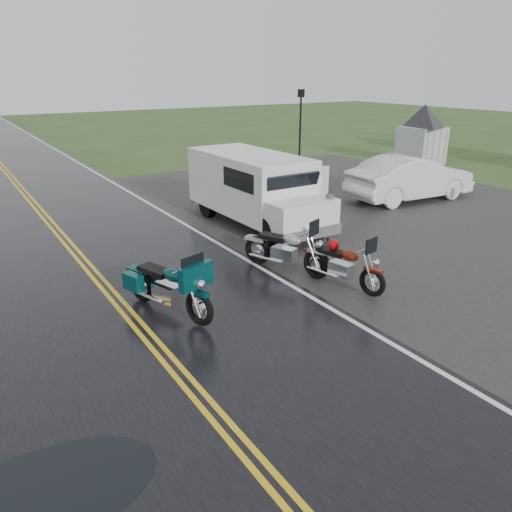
{
  "coord_description": "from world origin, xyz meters",
  "views": [
    {
      "loc": [
        -2.79,
        -6.82,
        4.88
      ],
      "look_at": [
        2.8,
        2.0,
        1.0
      ],
      "focal_mm": 35.0,
      "sensor_mm": 36.0,
      "label": 1
    }
  ],
  "objects_px": {
    "van_white": "(267,207)",
    "lamp_post_far_right": "(300,130)",
    "motorcycle_red": "(373,271)",
    "motorcycle_teal": "(199,294)",
    "visitor_center": "(424,119)",
    "sedan_white": "(410,179)",
    "motorcycle_silver": "(317,253)",
    "person_at_van": "(327,219)"
  },
  "relations": [
    {
      "from": "sedan_white",
      "to": "lamp_post_far_right",
      "type": "height_order",
      "value": "lamp_post_far_right"
    },
    {
      "from": "motorcycle_silver",
      "to": "sedan_white",
      "type": "xyz_separation_m",
      "value": [
        8.31,
        4.45,
        0.15
      ]
    },
    {
      "from": "motorcycle_silver",
      "to": "lamp_post_far_right",
      "type": "distance_m",
      "value": 14.9
    },
    {
      "from": "visitor_center",
      "to": "motorcycle_silver",
      "type": "relative_size",
      "value": 6.53
    },
    {
      "from": "motorcycle_red",
      "to": "motorcycle_silver",
      "type": "xyz_separation_m",
      "value": [
        -0.39,
        1.5,
        0.05
      ]
    },
    {
      "from": "motorcycle_teal",
      "to": "person_at_van",
      "type": "distance_m",
      "value": 6.32
    },
    {
      "from": "motorcycle_teal",
      "to": "lamp_post_far_right",
      "type": "height_order",
      "value": "lamp_post_far_right"
    },
    {
      "from": "visitor_center",
      "to": "motorcycle_red",
      "type": "xyz_separation_m",
      "value": [
        -15.04,
        -11.49,
        -1.73
      ]
    },
    {
      "from": "visitor_center",
      "to": "sedan_white",
      "type": "height_order",
      "value": "visitor_center"
    },
    {
      "from": "motorcycle_teal",
      "to": "lamp_post_far_right",
      "type": "distance_m",
      "value": 17.64
    },
    {
      "from": "visitor_center",
      "to": "motorcycle_silver",
      "type": "distance_m",
      "value": 18.46
    },
    {
      "from": "sedan_white",
      "to": "motorcycle_teal",
      "type": "bearing_deg",
      "value": 117.97
    },
    {
      "from": "motorcycle_silver",
      "to": "van_white",
      "type": "xyz_separation_m",
      "value": [
        0.39,
        2.83,
        0.47
      ]
    },
    {
      "from": "motorcycle_silver",
      "to": "sedan_white",
      "type": "height_order",
      "value": "sedan_white"
    },
    {
      "from": "sedan_white",
      "to": "person_at_van",
      "type": "bearing_deg",
      "value": 114.85
    },
    {
      "from": "motorcycle_teal",
      "to": "sedan_white",
      "type": "height_order",
      "value": "sedan_white"
    },
    {
      "from": "visitor_center",
      "to": "sedan_white",
      "type": "bearing_deg",
      "value": -142.12
    },
    {
      "from": "sedan_white",
      "to": "visitor_center",
      "type": "bearing_deg",
      "value": -47.51
    },
    {
      "from": "motorcycle_red",
      "to": "motorcycle_teal",
      "type": "distance_m",
      "value": 4.0
    },
    {
      "from": "van_white",
      "to": "motorcycle_teal",
      "type": "bearing_deg",
      "value": -138.91
    },
    {
      "from": "person_at_van",
      "to": "sedan_white",
      "type": "distance_m",
      "value": 6.58
    },
    {
      "from": "sedan_white",
      "to": "motorcycle_silver",
      "type": "bearing_deg",
      "value": 122.8
    },
    {
      "from": "motorcycle_red",
      "to": "sedan_white",
      "type": "distance_m",
      "value": 9.9
    },
    {
      "from": "van_white",
      "to": "lamp_post_far_right",
      "type": "bearing_deg",
      "value": 47.93
    },
    {
      "from": "motorcycle_teal",
      "to": "van_white",
      "type": "distance_m",
      "value": 5.26
    },
    {
      "from": "motorcycle_red",
      "to": "motorcycle_teal",
      "type": "bearing_deg",
      "value": 156.45
    },
    {
      "from": "motorcycle_red",
      "to": "lamp_post_far_right",
      "type": "bearing_deg",
      "value": 47.58
    },
    {
      "from": "motorcycle_red",
      "to": "lamp_post_far_right",
      "type": "relative_size",
      "value": 0.56
    },
    {
      "from": "motorcycle_red",
      "to": "sedan_white",
      "type": "bearing_deg",
      "value": 25.57
    },
    {
      "from": "visitor_center",
      "to": "lamp_post_far_right",
      "type": "relative_size",
      "value": 3.92
    },
    {
      "from": "motorcycle_silver",
      "to": "motorcycle_teal",
      "type": "bearing_deg",
      "value": 168.32
    },
    {
      "from": "motorcycle_teal",
      "to": "sedan_white",
      "type": "relative_size",
      "value": 0.48
    },
    {
      "from": "sedan_white",
      "to": "motorcycle_red",
      "type": "bearing_deg",
      "value": 131.56
    },
    {
      "from": "van_white",
      "to": "person_at_van",
      "type": "relative_size",
      "value": 4.15
    },
    {
      "from": "motorcycle_red",
      "to": "van_white",
      "type": "relative_size",
      "value": 0.37
    },
    {
      "from": "motorcycle_teal",
      "to": "sedan_white",
      "type": "distance_m",
      "value": 12.88
    },
    {
      "from": "motorcycle_teal",
      "to": "sedan_white",
      "type": "xyz_separation_m",
      "value": [
        11.82,
        5.11,
        0.13
      ]
    },
    {
      "from": "motorcycle_red",
      "to": "van_white",
      "type": "xyz_separation_m",
      "value": [
        -0.0,
        4.33,
        0.52
      ]
    },
    {
      "from": "visitor_center",
      "to": "motorcycle_teal",
      "type": "xyz_separation_m",
      "value": [
        -18.95,
        -10.65,
        -1.66
      ]
    },
    {
      "from": "sedan_white",
      "to": "lamp_post_far_right",
      "type": "distance_m",
      "value": 7.75
    },
    {
      "from": "van_white",
      "to": "lamp_post_far_right",
      "type": "height_order",
      "value": "lamp_post_far_right"
    },
    {
      "from": "motorcycle_teal",
      "to": "motorcycle_silver",
      "type": "bearing_deg",
      "value": -7.25
    }
  ]
}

